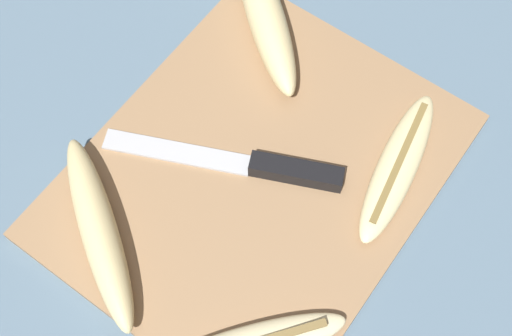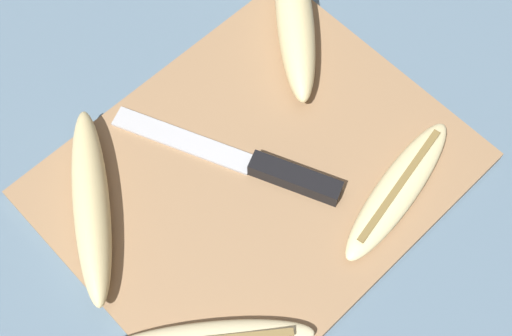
% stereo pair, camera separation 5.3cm
% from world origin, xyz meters
% --- Properties ---
extents(ground_plane, '(4.00, 4.00, 0.00)m').
position_xyz_m(ground_plane, '(0.00, 0.00, 0.00)').
color(ground_plane, slate).
extents(cutting_board, '(0.38, 0.31, 0.01)m').
position_xyz_m(cutting_board, '(0.00, 0.00, 0.01)').
color(cutting_board, '#997551').
rests_on(cutting_board, ground_plane).
extents(knife, '(0.12, 0.23, 0.02)m').
position_xyz_m(knife, '(0.01, -0.01, 0.02)').
color(knife, black).
rests_on(knife, cutting_board).
extents(banana_soft_right, '(0.18, 0.07, 0.02)m').
position_xyz_m(banana_soft_right, '(0.08, -0.11, 0.02)').
color(banana_soft_right, beige).
rests_on(banana_soft_right, cutting_board).
extents(banana_ripe_center, '(0.17, 0.18, 0.04)m').
position_xyz_m(banana_ripe_center, '(0.15, 0.10, 0.03)').
color(banana_ripe_center, beige).
rests_on(banana_ripe_center, cutting_board).
extents(banana_mellow_near, '(0.14, 0.18, 0.04)m').
position_xyz_m(banana_mellow_near, '(-0.14, 0.08, 0.03)').
color(banana_mellow_near, beige).
rests_on(banana_mellow_near, cutting_board).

